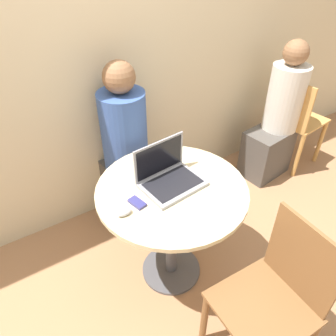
{
  "coord_description": "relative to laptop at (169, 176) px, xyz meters",
  "views": [
    {
      "loc": [
        -0.72,
        -1.1,
        1.87
      ],
      "look_at": [
        0.01,
        0.05,
        0.82
      ],
      "focal_mm": 35.0,
      "sensor_mm": 36.0,
      "label": 1
    }
  ],
  "objects": [
    {
      "name": "chair_empty",
      "position": [
        0.13,
        -0.71,
        -0.31
      ],
      "size": [
        0.41,
        0.41,
        0.87
      ],
      "color": "brown",
      "rests_on": "ground_plane"
    },
    {
      "name": "person_seated",
      "position": [
        0.02,
        0.64,
        -0.25
      ],
      "size": [
        0.31,
        0.48,
        1.22
      ],
      "color": "#4C4742",
      "rests_on": "ground_plane"
    },
    {
      "name": "laptop",
      "position": [
        0.0,
        0.0,
        0.0
      ],
      "size": [
        0.34,
        0.27,
        0.23
      ],
      "color": "gray",
      "rests_on": "round_table"
    },
    {
      "name": "computer_mouse",
      "position": [
        -0.31,
        -0.09,
        -0.03
      ],
      "size": [
        0.08,
        0.04,
        0.03
      ],
      "color": "#B2B2B7",
      "rests_on": "round_table"
    },
    {
      "name": "chair_background",
      "position": [
        1.56,
        0.4,
        -0.32
      ],
      "size": [
        0.45,
        0.45,
        0.84
      ],
      "color": "tan",
      "rests_on": "ground_plane"
    },
    {
      "name": "round_table",
      "position": [
        -0.01,
        -0.05,
        -0.2
      ],
      "size": [
        0.82,
        0.82,
        0.72
      ],
      "color": "#4C4C51",
      "rests_on": "ground_plane"
    },
    {
      "name": "person_background",
      "position": [
        1.33,
        0.4,
        -0.27
      ],
      "size": [
        0.47,
        0.33,
        1.17
      ],
      "color": "#4C4742",
      "rests_on": "ground_plane"
    },
    {
      "name": "back_wall",
      "position": [
        -0.01,
        0.79,
        0.53
      ],
      "size": [
        7.0,
        0.05,
        2.6
      ],
      "color": "beige",
      "rests_on": "ground_plane"
    },
    {
      "name": "ground_plane",
      "position": [
        -0.01,
        -0.05,
        -0.77
      ],
      "size": [
        12.0,
        12.0,
        0.0
      ],
      "primitive_type": "plane",
      "color": "#9E704C"
    },
    {
      "name": "cell_phone",
      "position": [
        -0.22,
        -0.06,
        -0.04
      ],
      "size": [
        0.07,
        0.1,
        0.02
      ],
      "color": "navy",
      "rests_on": "round_table"
    }
  ]
}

